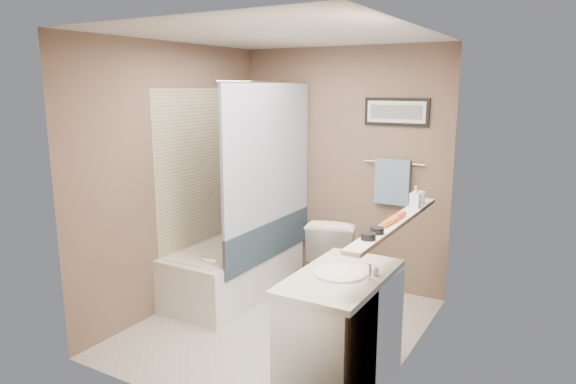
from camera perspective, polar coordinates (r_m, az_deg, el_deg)
The scene contains 34 objects.
ground at distance 4.54m, azimuth -0.98°, elevation -14.72°, with size 2.50×2.50×0.00m, color beige.
ceiling at distance 4.08m, azimuth -1.10°, elevation 16.79°, with size 2.20×2.50×0.04m, color silver.
wall_back at distance 5.22m, azimuth 5.94°, elevation 2.63°, with size 2.20×0.04×2.40m, color brown.
wall_front at distance 3.18m, azimuth -12.54°, elevation -3.50°, with size 2.20×0.04×2.40m, color brown.
wall_left at distance 4.78m, azimuth -12.21°, elevation 1.58°, with size 0.04×2.50×2.40m, color brown.
wall_right at distance 3.72m, azimuth 13.40°, elevation -1.34°, with size 0.04×2.50×2.40m, color brown.
tile_surround at distance 5.20m, azimuth -8.53°, elevation 0.28°, with size 0.02×1.55×2.00m, color beige.
curtain_rod at distance 4.70m, azimuth -2.14°, elevation 12.09°, with size 0.02×0.02×1.55m, color silver.
curtain_upper at distance 4.74m, azimuth -2.08°, elevation 4.20°, with size 0.03×1.45×1.28m, color silver.
curtain_lower at distance 4.91m, azimuth -2.01°, elevation -5.33°, with size 0.03×1.45×0.36m, color #283B4C.
mirror at distance 3.50m, azimuth 13.17°, elevation 4.86°, with size 0.02×1.60×1.00m, color silver.
shelf at distance 3.61m, azimuth 11.95°, elevation -3.28°, with size 0.12×1.60×0.03m, color silver.
towel_bar at distance 4.99m, azimuth 11.67°, elevation 3.20°, with size 0.02×0.02×0.60m, color silver.
towel at distance 5.00m, azimuth 11.51°, elevation 1.13°, with size 0.34×0.05×0.44m, color #96BADB.
art_frame at distance 4.96m, azimuth 11.96°, elevation 8.71°, with size 0.62×0.03×0.26m, color black.
art_mat at distance 4.95m, azimuth 11.91°, elevation 8.70°, with size 0.56×0.00×0.20m, color white.
art_image at distance 4.95m, azimuth 11.90°, elevation 8.70°, with size 0.50×0.00×0.13m, color #595959.
door at distance 2.90m, azimuth -4.37°, elevation -8.87°, with size 0.80×0.02×2.00m, color silver.
door_handle at distance 3.13m, azimuth -8.87°, elevation -7.44°, with size 0.02×0.02×0.10m, color silver.
bathtub at distance 5.13m, azimuth -5.92°, elevation -8.53°, with size 0.70×1.50×0.50m, color white.
tub_rim at distance 5.05m, azimuth -5.98°, elevation -5.87°, with size 0.56×1.36×0.02m, color white.
toilet at distance 5.06m, azimuth 5.41°, elevation -6.98°, with size 0.45×0.79×0.80m, color white.
vanity at distance 3.51m, azimuth 5.91°, elevation -15.85°, with size 0.50×0.90×0.80m, color white.
countertop at distance 3.34m, azimuth 5.90°, elevation -9.41°, with size 0.54×0.96×0.04m, color beige.
sink_basin at distance 3.33m, azimuth 5.75°, elevation -8.93°, with size 0.34×0.34×0.01m, color white.
faucet_spout at distance 3.25m, azimuth 9.02°, elevation -8.80°, with size 0.02×0.02×0.10m, color silver.
faucet_knob at distance 3.34m, azimuth 9.64°, elevation -8.58°, with size 0.05×0.05×0.05m, color silver.
candle_bowl_near at distance 3.12m, azimuth 8.91°, elevation -4.89°, with size 0.09×0.09×0.04m, color black.
candle_bowl_far at distance 3.25m, azimuth 9.86°, elevation -4.23°, with size 0.09×0.09×0.04m, color black.
hair_brush_front at distance 3.48m, azimuth 11.26°, elevation -3.21°, with size 0.04×0.04×0.22m, color orange.
hair_brush_back at distance 3.61m, azimuth 11.99°, elevation -2.70°, with size 0.04×0.04×0.22m, color #CB431C.
pink_comb at distance 3.73m, azimuth 12.61°, elevation -2.52°, with size 0.03×0.16×0.01m, color pink.
glass_jar at distance 4.12m, azimuth 14.43°, elevation -0.62°, with size 0.08×0.08×0.10m, color silver.
soap_bottle at distance 3.99m, azimuth 13.95°, elevation -0.52°, with size 0.07×0.08×0.16m, color #999999.
Camera 1 is at (2.09, -3.48, 2.02)m, focal length 32.00 mm.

